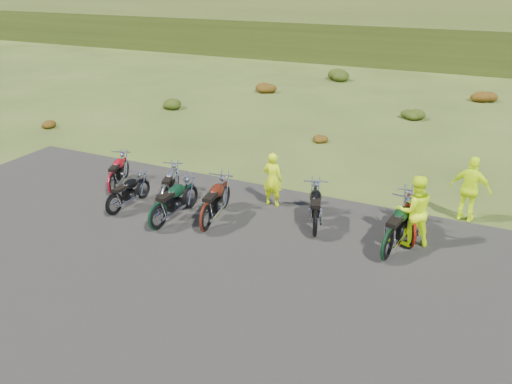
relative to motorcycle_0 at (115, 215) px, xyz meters
The scene contains 22 objects.
ground 3.52m from the motorcycle_0, ahead, with size 300.00×300.00×0.00m, color #364818.
gravel_pad 4.13m from the motorcycle_0, 31.78° to the right, with size 20.00×12.00×0.04m, color black.
hill_slope 49.95m from the motorcycle_0, 85.97° to the left, with size 300.00×46.00×3.00m, color #354316, non-canonical shape.
hill_plateau 109.88m from the motorcycle_0, 88.17° to the left, with size 300.00×90.00×9.17m, color #354316.
shrub_0 10.29m from the motorcycle_0, 145.54° to the left, with size 0.77×0.77×0.45m, color #642D0C.
shrub_1 12.45m from the motorcycle_0, 116.67° to the left, with size 1.03×1.03×0.61m, color #23380E.
shrub_2 16.65m from the motorcycle_0, 99.29° to the left, with size 1.30×1.30×0.77m, color #642D0C.
shrub_3 21.73m from the motorcycle_0, 89.44° to the left, with size 1.56×1.56×0.92m, color #23380E.
shrub_4 9.55m from the motorcycle_0, 70.96° to the left, with size 0.77×0.77×0.45m, color #642D0C.
shrub_5 15.54m from the motorcycle_0, 67.22° to the left, with size 1.03×1.03×0.61m, color #23380E.
shrub_6 21.56m from the motorcycle_0, 65.57° to the left, with size 1.30×1.30×0.77m, color #642D0C.
motorcycle_0 is the anchor object (origin of this frame).
motorcycle_1 1.57m from the motorcycle_0, 132.06° to the left, with size 1.99×0.66×1.04m, color maroon, non-canonical shape.
motorcycle_2 1.68m from the motorcycle_0, ahead, with size 2.22×0.74×1.17m, color black, non-canonical shape.
motorcycle_3 1.48m from the motorcycle_0, 45.44° to the left, with size 1.95×0.65×1.02m, color #9F9FA3, non-canonical shape.
motorcycle_4 2.90m from the motorcycle_0, ahead, with size 2.26×0.75×1.18m, color #4B170C, non-canonical shape.
motorcycle_5 5.78m from the motorcycle_0, 12.38° to the left, with size 2.13×0.71×1.12m, color black, non-canonical shape.
motorcycle_6 8.24m from the motorcycle_0, 12.44° to the left, with size 2.13×0.71×1.11m, color maroon, non-canonical shape.
motorcycle_7 7.65m from the motorcycle_0, ahead, with size 2.32×0.77×1.22m, color black, non-canonical shape.
person_middle 4.68m from the motorcycle_0, 33.50° to the left, with size 0.60×0.40×1.65m, color #D4F70D.
person_right_a 8.27m from the motorcycle_0, 13.46° to the left, with size 0.91×0.71×1.88m, color #D4F70D.
person_right_b 10.05m from the motorcycle_0, 23.36° to the left, with size 1.10×0.46×1.88m, color #D4F70D.
Camera 1 is at (5.68, -9.79, 6.45)m, focal length 35.00 mm.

